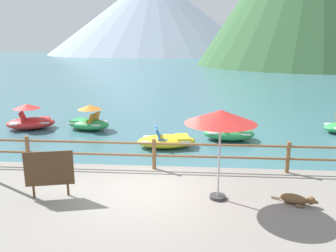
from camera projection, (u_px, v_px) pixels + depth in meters
The scene contains 11 objects.
ground_plane at pixel (186, 73), 47.66m from camera, with size 200.00×200.00×0.00m, color #3D6B75.
promenade_dock at pixel (132, 246), 6.78m from camera, with size 28.00×8.00×0.40m, color gray.
dock_railing at pixel (154, 151), 10.22m from camera, with size 23.92×0.12×0.95m.
sign_board at pixel (49, 169), 8.32m from camera, with size 1.15×0.31×1.19m.
beach_umbrella at pixel (221, 118), 7.90m from camera, with size 1.70×1.70×2.24m.
dog_resting at pixel (297, 199), 8.07m from camera, with size 1.01×0.53×0.26m.
pedal_boat_0 at pixel (167, 141), 13.79m from camera, with size 2.55×1.64×0.83m.
pedal_boat_1 at pixel (30, 120), 16.65m from camera, with size 2.59×2.00×1.25m.
pedal_boat_2 at pixel (229, 133), 14.81m from camera, with size 2.29×1.42×0.89m.
pedal_boat_4 at pixel (89, 121), 16.52m from camera, with size 2.36×1.69×1.23m.
distant_peak at pixel (154, 15), 121.44m from camera, with size 74.98×74.98×27.66m, color #93A3B7.
Camera 1 is at (1.18, -8.13, 4.16)m, focal length 36.17 mm.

